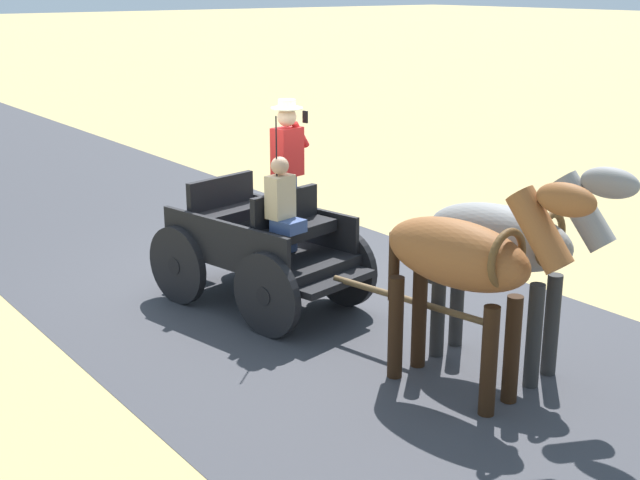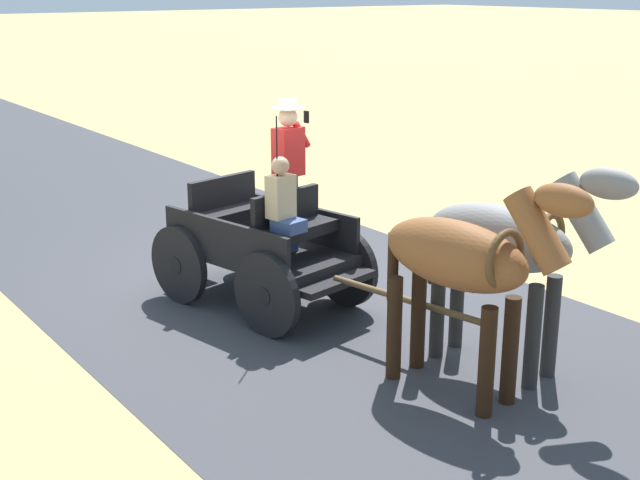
{
  "view_description": "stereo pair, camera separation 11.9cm",
  "coord_description": "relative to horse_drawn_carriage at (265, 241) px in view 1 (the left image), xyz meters",
  "views": [
    {
      "loc": [
        5.66,
        8.77,
        3.77
      ],
      "look_at": [
        0.35,
        1.7,
        1.1
      ],
      "focal_mm": 48.14,
      "sensor_mm": 36.0,
      "label": 1
    },
    {
      "loc": [
        5.57,
        8.84,
        3.77
      ],
      "look_at": [
        0.35,
        1.7,
        1.1
      ],
      "focal_mm": 48.14,
      "sensor_mm": 36.0,
      "label": 2
    }
  ],
  "objects": [
    {
      "name": "horse_near_side",
      "position": [
        -0.94,
        2.9,
        0.51
      ],
      "size": [
        0.87,
        2.15,
        2.21
      ],
      "color": "gray",
      "rests_on": "ground"
    },
    {
      "name": "horse_off_side",
      "position": [
        -0.2,
        3.05,
        0.51
      ],
      "size": [
        0.77,
        2.15,
        2.21
      ],
      "color": "brown",
      "rests_on": "ground"
    },
    {
      "name": "road_surface",
      "position": [
        -0.33,
        -0.58,
        -0.81
      ],
      "size": [
        5.63,
        160.0,
        0.01
      ],
      "primitive_type": "cube",
      "color": "#38383D",
      "rests_on": "ground"
    },
    {
      "name": "horse_drawn_carriage",
      "position": [
        0.0,
        0.0,
        0.0
      ],
      "size": [
        1.85,
        4.51,
        2.5
      ],
      "color": "black",
      "rests_on": "ground"
    },
    {
      "name": "ground_plane",
      "position": [
        -0.33,
        -0.58,
        -0.82
      ],
      "size": [
        200.0,
        200.0,
        0.0
      ],
      "primitive_type": "plane",
      "color": "tan"
    }
  ]
}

